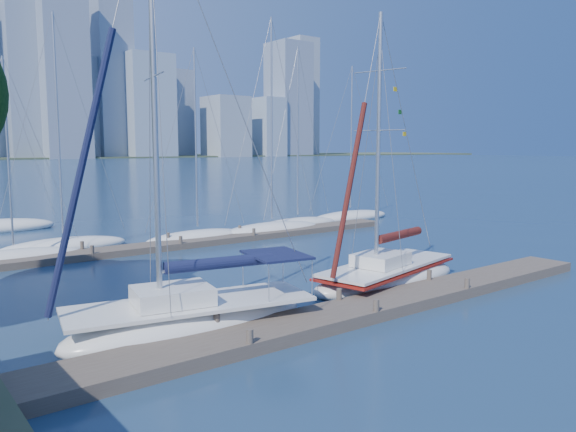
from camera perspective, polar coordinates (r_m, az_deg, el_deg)
ground at (r=19.72m, az=6.99°, el=-10.10°), size 700.00×700.00×0.00m
near_dock at (r=19.67m, az=7.00°, el=-9.54°), size 26.00×2.00×0.40m
far_dock at (r=33.60m, az=-9.93°, el=-2.70°), size 30.00×1.80×0.36m
sailboat_navy at (r=17.97m, az=-9.87°, el=-8.13°), size 8.62×4.22×14.03m
sailboat_maroon at (r=23.98m, az=10.05°, el=-4.84°), size 8.26×4.21×11.52m
bg_boat_0 at (r=31.58m, az=-26.05°, el=-3.86°), size 7.14×3.19×10.49m
bg_boat_1 at (r=34.11m, az=-21.81°, el=-2.82°), size 7.20×2.29×13.35m
bg_boat_2 at (r=35.22m, az=-9.15°, el=-2.14°), size 6.92×2.11×12.01m
bg_boat_3 at (r=37.84m, az=-1.64°, el=-1.36°), size 8.05×3.02×14.48m
bg_boat_4 at (r=40.76m, az=0.99°, el=-0.79°), size 7.22×3.17×13.13m
bg_boat_5 at (r=45.28m, az=6.34°, el=-0.06°), size 8.08×2.99×12.40m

